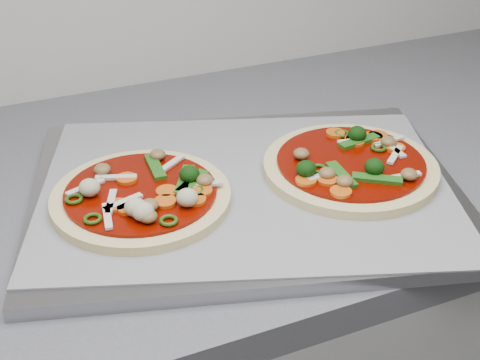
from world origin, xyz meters
name	(u,v)px	position (x,y,z in m)	size (l,w,h in m)	color
base_cabinet	(390,349)	(0.00, 1.30, 0.43)	(3.60, 0.60, 0.86)	#B0B0AE
countertop	(426,133)	(0.00, 1.30, 0.88)	(3.60, 0.60, 0.04)	slate
baking_tray	(246,191)	(-0.33, 1.22, 0.91)	(0.51, 0.37, 0.02)	gray
parchment	(246,185)	(-0.33, 1.22, 0.92)	(0.48, 0.35, 0.00)	gray
pizza_left	(143,195)	(-0.46, 1.22, 0.93)	(0.22, 0.22, 0.03)	beige
pizza_right	(351,165)	(-0.20, 1.19, 0.93)	(0.30, 0.30, 0.04)	beige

